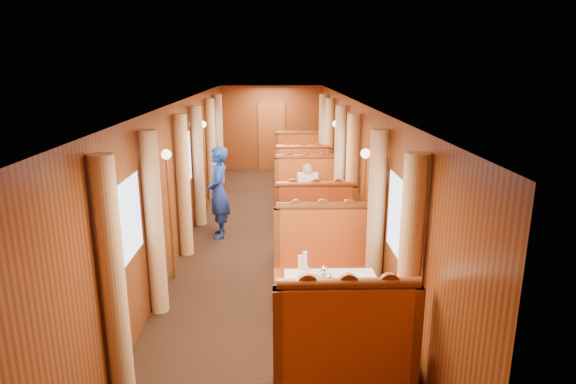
{
  "coord_description": "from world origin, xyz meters",
  "views": [
    {
      "loc": [
        0.14,
        -8.41,
        3.1
      ],
      "look_at": [
        0.33,
        -0.72,
        1.05
      ],
      "focal_mm": 30.0,
      "sensor_mm": 36.0,
      "label": 1
    }
  ],
  "objects_px": {
    "rose_vase_far": "(301,153)",
    "steward": "(218,193)",
    "table_mid": "(310,217)",
    "banquette_mid_aft": "(307,200)",
    "table_far": "(301,175)",
    "teapot_back": "(324,274)",
    "passenger": "(308,188)",
    "banquette_far_fwd": "(303,183)",
    "rose_vase_mid": "(309,188)",
    "banquette_near_fwd": "(343,362)",
    "banquette_far_aft": "(299,165)",
    "banquette_near_aft": "(323,271)",
    "table_near": "(331,312)",
    "teapot_left": "(315,282)",
    "teapot_right": "(329,283)",
    "tea_tray": "(326,283)",
    "fruit_plate": "(358,284)",
    "banquette_mid_fwd": "(314,234)"
  },
  "relations": [
    {
      "from": "banquette_near_aft",
      "to": "banquette_far_fwd",
      "type": "height_order",
      "value": "same"
    },
    {
      "from": "table_far",
      "to": "passenger",
      "type": "relative_size",
      "value": 1.38
    },
    {
      "from": "tea_tray",
      "to": "teapot_left",
      "type": "height_order",
      "value": "teapot_left"
    },
    {
      "from": "banquette_near_fwd",
      "to": "tea_tray",
      "type": "xyz_separation_m",
      "value": [
        -0.07,
        0.97,
        0.33
      ]
    },
    {
      "from": "banquette_mid_fwd",
      "to": "rose_vase_far",
      "type": "distance_m",
      "value": 4.56
    },
    {
      "from": "banquette_near_aft",
      "to": "banquette_far_aft",
      "type": "height_order",
      "value": "same"
    },
    {
      "from": "teapot_right",
      "to": "rose_vase_far",
      "type": "bearing_deg",
      "value": 80.25
    },
    {
      "from": "banquette_far_fwd",
      "to": "rose_vase_mid",
      "type": "bearing_deg",
      "value": -90.54
    },
    {
      "from": "banquette_mid_aft",
      "to": "passenger",
      "type": "bearing_deg",
      "value": -90.0
    },
    {
      "from": "table_near",
      "to": "steward",
      "type": "relative_size",
      "value": 0.63
    },
    {
      "from": "table_near",
      "to": "teapot_left",
      "type": "xyz_separation_m",
      "value": [
        -0.2,
        -0.14,
        0.44
      ]
    },
    {
      "from": "table_mid",
      "to": "teapot_right",
      "type": "bearing_deg",
      "value": -90.76
    },
    {
      "from": "tea_tray",
      "to": "passenger",
      "type": "xyz_separation_m",
      "value": [
        0.07,
        4.3,
        -0.02
      ]
    },
    {
      "from": "passenger",
      "to": "banquette_near_fwd",
      "type": "bearing_deg",
      "value": -90.0
    },
    {
      "from": "banquette_near_aft",
      "to": "banquette_far_aft",
      "type": "bearing_deg",
      "value": 90.0
    },
    {
      "from": "banquette_near_fwd",
      "to": "banquette_near_aft",
      "type": "height_order",
      "value": "same"
    },
    {
      "from": "banquette_near_aft",
      "to": "table_mid",
      "type": "xyz_separation_m",
      "value": [
        0.0,
        2.49,
        -0.05
      ]
    },
    {
      "from": "table_near",
      "to": "fruit_plate",
      "type": "xyz_separation_m",
      "value": [
        0.28,
        -0.1,
        0.39
      ]
    },
    {
      "from": "banquette_near_aft",
      "to": "banquette_far_fwd",
      "type": "bearing_deg",
      "value": 90.0
    },
    {
      "from": "banquette_near_aft",
      "to": "table_near",
      "type": "bearing_deg",
      "value": -90.0
    },
    {
      "from": "banquette_far_aft",
      "to": "teapot_back",
      "type": "bearing_deg",
      "value": -90.59
    },
    {
      "from": "teapot_back",
      "to": "passenger",
      "type": "distance_m",
      "value": 4.18
    },
    {
      "from": "banquette_near_fwd",
      "to": "tea_tray",
      "type": "bearing_deg",
      "value": 94.33
    },
    {
      "from": "banquette_far_aft",
      "to": "fruit_plate",
      "type": "distance_m",
      "value": 8.13
    },
    {
      "from": "table_near",
      "to": "teapot_back",
      "type": "height_order",
      "value": "teapot_back"
    },
    {
      "from": "teapot_left",
      "to": "fruit_plate",
      "type": "xyz_separation_m",
      "value": [
        0.48,
        0.04,
        -0.04
      ]
    },
    {
      "from": "banquette_near_aft",
      "to": "banquette_mid_aft",
      "type": "xyz_separation_m",
      "value": [
        0.0,
        3.5,
        0.0
      ]
    },
    {
      "from": "table_mid",
      "to": "banquette_mid_aft",
      "type": "xyz_separation_m",
      "value": [
        0.0,
        1.01,
        0.05
      ]
    },
    {
      "from": "table_mid",
      "to": "teapot_left",
      "type": "xyz_separation_m",
      "value": [
        -0.2,
        -3.64,
        0.44
      ]
    },
    {
      "from": "fruit_plate",
      "to": "steward",
      "type": "relative_size",
      "value": 0.13
    },
    {
      "from": "banquette_near_fwd",
      "to": "rose_vase_mid",
      "type": "distance_m",
      "value": 4.58
    },
    {
      "from": "rose_vase_far",
      "to": "passenger",
      "type": "distance_m",
      "value": 2.77
    },
    {
      "from": "rose_vase_far",
      "to": "steward",
      "type": "distance_m",
      "value": 3.84
    },
    {
      "from": "banquette_near_fwd",
      "to": "banquette_mid_fwd",
      "type": "height_order",
      "value": "same"
    },
    {
      "from": "table_far",
      "to": "table_mid",
      "type": "bearing_deg",
      "value": -90.0
    },
    {
      "from": "banquette_near_aft",
      "to": "rose_vase_far",
      "type": "xyz_separation_m",
      "value": [
        0.01,
        6.01,
        0.5
      ]
    },
    {
      "from": "table_far",
      "to": "fruit_plate",
      "type": "height_order",
      "value": "fruit_plate"
    },
    {
      "from": "table_far",
      "to": "tea_tray",
      "type": "xyz_separation_m",
      "value": [
        -0.07,
        -7.04,
        0.38
      ]
    },
    {
      "from": "tea_tray",
      "to": "rose_vase_mid",
      "type": "xyz_separation_m",
      "value": [
        0.05,
        3.57,
        0.17
      ]
    },
    {
      "from": "banquette_far_aft",
      "to": "teapot_back",
      "type": "height_order",
      "value": "banquette_far_aft"
    },
    {
      "from": "banquette_far_aft",
      "to": "teapot_left",
      "type": "height_order",
      "value": "banquette_far_aft"
    },
    {
      "from": "banquette_far_fwd",
      "to": "table_near",
      "type": "bearing_deg",
      "value": -90.0
    },
    {
      "from": "fruit_plate",
      "to": "rose_vase_far",
      "type": "height_order",
      "value": "rose_vase_far"
    },
    {
      "from": "table_far",
      "to": "teapot_back",
      "type": "relative_size",
      "value": 7.28
    },
    {
      "from": "teapot_back",
      "to": "steward",
      "type": "height_order",
      "value": "steward"
    },
    {
      "from": "rose_vase_far",
      "to": "banquette_near_aft",
      "type": "bearing_deg",
      "value": -90.13
    },
    {
      "from": "banquette_near_fwd",
      "to": "passenger",
      "type": "distance_m",
      "value": 5.28
    },
    {
      "from": "banquette_far_fwd",
      "to": "tea_tray",
      "type": "xyz_separation_m",
      "value": [
        -0.07,
        -6.03,
        0.33
      ]
    },
    {
      "from": "teapot_left",
      "to": "rose_vase_mid",
      "type": "bearing_deg",
      "value": 84.43
    },
    {
      "from": "table_near",
      "to": "rose_vase_mid",
      "type": "relative_size",
      "value": 2.92
    }
  ]
}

